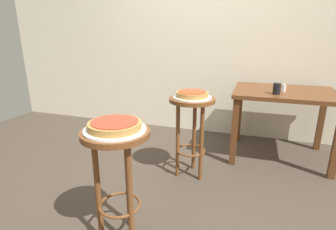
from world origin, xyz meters
TOP-DOWN VIEW (x-y plane):
  - ground_plane at (0.00, 0.00)m, footprint 6.00×6.00m
  - back_wall at (0.00, 1.65)m, footprint 6.00×0.10m
  - stool_foreground at (-0.09, -0.58)m, footprint 0.41×0.41m
  - serving_plate_foreground at (-0.09, -0.58)m, footprint 0.37×0.37m
  - pizza_foreground at (-0.09, -0.58)m, footprint 0.31×0.31m
  - stool_middle at (0.15, 0.37)m, footprint 0.41×0.41m
  - serving_plate_middle at (0.15, 0.37)m, footprint 0.34×0.34m
  - pizza_middle at (0.15, 0.37)m, footprint 0.28×0.28m
  - dining_table at (0.97, 1.06)m, footprint 1.01×0.79m
  - cup_near_edge at (0.87, 0.85)m, footprint 0.07×0.07m
  - condiment_shaker at (0.95, 1.00)m, footprint 0.04×0.04m

SIDE VIEW (x-z plane):
  - ground_plane at x=0.00m, z-range 0.00..0.00m
  - stool_foreground at x=-0.09m, z-range 0.19..0.94m
  - stool_middle at x=0.15m, z-range 0.19..0.94m
  - dining_table at x=0.97m, z-range 0.26..1.00m
  - serving_plate_foreground at x=-0.09m, z-range 0.76..0.77m
  - serving_plate_middle at x=0.15m, z-range 0.76..0.77m
  - condiment_shaker at x=0.95m, z-range 0.74..0.81m
  - pizza_foreground at x=-0.09m, z-range 0.77..0.82m
  - pizza_middle at x=0.15m, z-range 0.77..0.82m
  - cup_near_edge at x=0.87m, z-range 0.74..0.85m
  - back_wall at x=0.00m, z-range 0.00..3.00m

